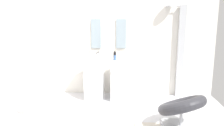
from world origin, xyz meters
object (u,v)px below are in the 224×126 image
Objects in this scene: soap_bottle_grey at (98,55)px; soap_bottle_blue at (115,57)px; lounge_chair at (182,108)px; pedestal_sink_left at (94,78)px; soap_bottle_amber at (115,56)px; soap_bottle_white at (96,57)px; towel_rack at (31,84)px; soap_bottle_black at (115,56)px; pedestal_sink_right at (120,79)px; shower_column at (180,50)px; soap_bottle_clear at (89,56)px; coffee_mug at (136,126)px.

soap_bottle_grey reaches higher than soap_bottle_blue.
pedestal_sink_left is at bearing 141.32° from lounge_chair.
pedestal_sink_left is at bearing 179.08° from soap_bottle_amber.
soap_bottle_white reaches higher than soap_bottle_blue.
soap_bottle_black is (1.42, 1.01, 0.35)m from towel_rack.
pedestal_sink_right reaches higher than lounge_chair.
soap_bottle_clear is at bearing -172.85° from shower_column.
soap_bottle_black is (-1.14, 1.25, 0.63)m from lounge_chair.
shower_column is 12.98× the size of soap_bottle_clear.
towel_rack is 1.60m from soap_bottle_grey.
pedestal_sink_left is 0.90× the size of lounge_chair.
soap_bottle_clear is at bearing 52.22° from towel_rack.
soap_bottle_amber reaches higher than towel_rack.
soap_bottle_black is 1.16× the size of soap_bottle_clear.
soap_bottle_white is 0.26m from soap_bottle_clear.
soap_bottle_grey is (-0.79, 1.50, 0.90)m from coffee_mug.
towel_rack is 1.43m from soap_bottle_white.
shower_column reaches higher than soap_bottle_white.
soap_bottle_black reaches higher than soap_bottle_grey.
pedestal_sink_right is 1.87m from towel_rack.
shower_column reaches higher than coffee_mug.
coffee_mug is 0.58× the size of soap_bottle_black.
soap_bottle_amber is at bearing 15.72° from soap_bottle_white.
soap_bottle_white is 0.40m from soap_bottle_blue.
soap_bottle_grey is 0.40m from soap_bottle_amber.
shower_column is 1.49m from soap_bottle_blue.
pedestal_sink_right is 1.46m from coffee_mug.
soap_bottle_white is (1.04, 0.93, 0.34)m from towel_rack.
soap_bottle_blue is (0.39, -0.21, -0.01)m from soap_bottle_grey.
soap_bottle_clear is (-0.56, 0.09, -0.01)m from soap_bottle_black.
soap_bottle_clear is at bearing 134.67° from soap_bottle_white.
pedestal_sink_left is 5.45× the size of soap_bottle_black.
shower_column reaches higher than soap_bottle_black.
soap_bottle_blue is 0.08m from soap_bottle_amber.
soap_bottle_clear reaches higher than pedestal_sink_right.
pedestal_sink_left is 6.30× the size of soap_bottle_clear.
soap_bottle_clear is (-1.71, 1.35, 0.62)m from lounge_chair.
pedestal_sink_right is 0.71m from soap_bottle_grey.
pedestal_sink_right is 6.54× the size of soap_bottle_grey.
shower_column is at bearing 58.69° from coffee_mug.
towel_rack is (-0.97, -1.04, 0.16)m from pedestal_sink_left.
soap_bottle_white is at bearing 41.69° from towel_rack.
soap_bottle_amber is at bearing -0.92° from pedestal_sink_left.
lounge_chair is 1.82m from soap_bottle_amber.
pedestal_sink_right is at bearing 35.44° from soap_bottle_blue.
lounge_chair is at bearing 7.45° from coffee_mug.
coffee_mug is 1.68m from soap_bottle_black.
soap_bottle_clear is (-0.57, 0.15, 0.01)m from soap_bottle_blue.
pedestal_sink_left is at bearing 121.14° from soap_bottle_white.
soap_bottle_blue is at bearing -82.72° from soap_bottle_amber.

